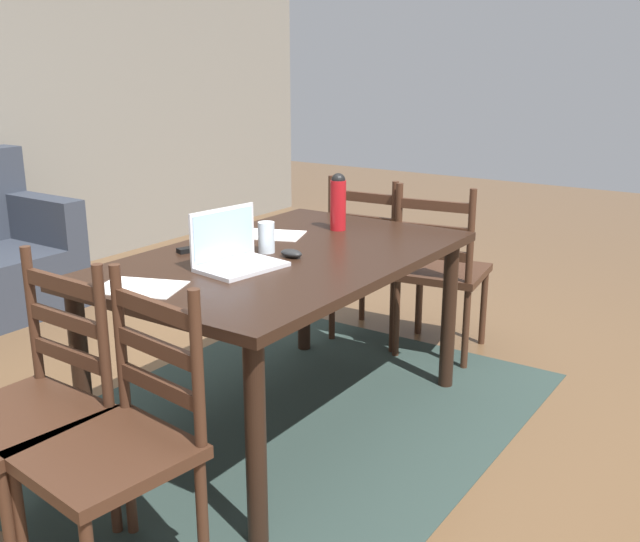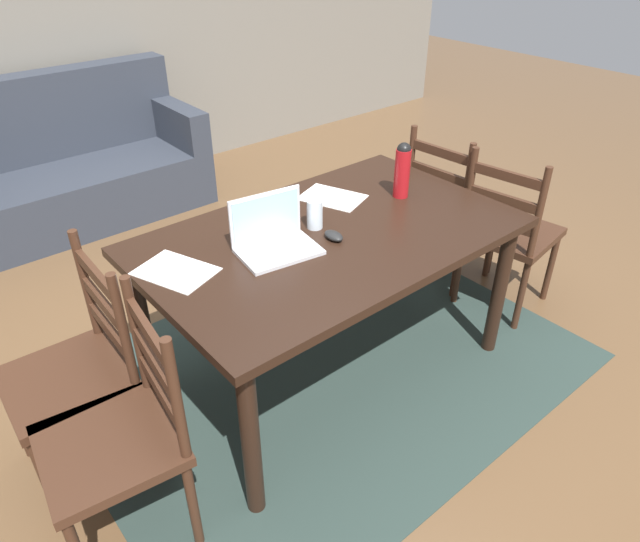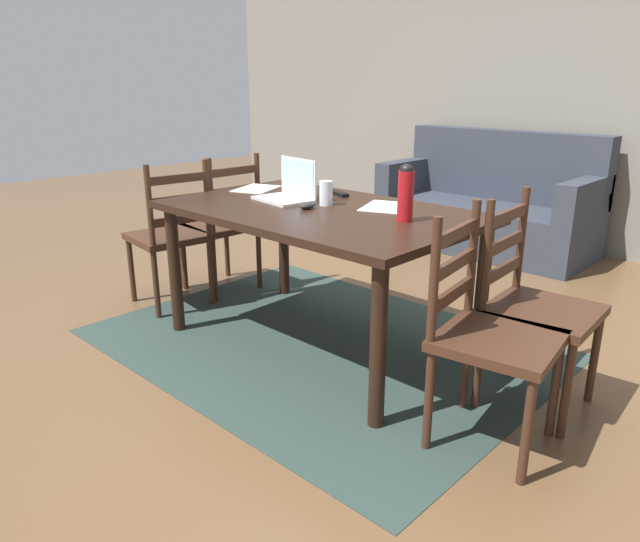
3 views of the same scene
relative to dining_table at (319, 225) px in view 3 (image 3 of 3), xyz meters
The scene contains 16 objects.
ground_plane 0.69m from the dining_table, ahead, with size 14.00×14.00×0.00m, color brown.
area_rug 0.68m from the dining_table, ahead, with size 2.39×1.79×0.01m, color #283833.
wall_back 3.04m from the dining_table, 90.00° to the left, with size 8.00×0.12×2.70m, color slate.
dining_table is the anchor object (origin of this frame).
chair_left_near 1.15m from the dining_table, 169.34° to the right, with size 0.49×0.49×0.95m.
chair_right_far 1.15m from the dining_table, 10.27° to the left, with size 0.47×0.47×0.95m.
chair_right_near 1.15m from the dining_table, 10.70° to the right, with size 0.50×0.50×0.95m.
chair_left_far 1.15m from the dining_table, 169.66° to the left, with size 0.45×0.45×0.95m.
couch 2.53m from the dining_table, 97.30° to the left, with size 1.80×0.80×1.00m.
laptop 0.31m from the dining_table, behind, with size 0.35×0.27×0.23m.
water_bottle 0.55m from the dining_table, ahead, with size 0.07×0.07×0.27m.
drinking_glass 0.17m from the dining_table, 107.09° to the left, with size 0.07×0.07×0.13m, color silver.
computer_mouse 0.12m from the dining_table, 117.99° to the right, with size 0.06×0.10×0.03m, color black.
tv_remote 0.39m from the dining_table, 116.36° to the left, with size 0.04×0.17×0.02m, color black.
paper_stack_left 0.69m from the dining_table, 167.87° to the left, with size 0.21×0.30×0.00m, color white.
paper_stack_right 0.36m from the dining_table, 47.63° to the left, with size 0.21×0.30×0.00m, color white.
Camera 3 is at (2.07, -2.18, 1.41)m, focal length 32.91 mm.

